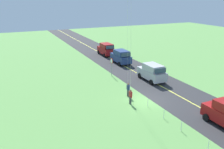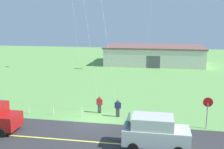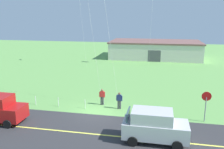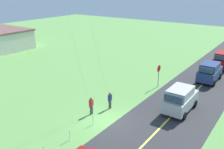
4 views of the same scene
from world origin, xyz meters
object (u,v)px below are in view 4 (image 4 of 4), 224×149
Objects in this scene: car_parked_east_near at (210,72)px; person_adult_companion at (110,100)px; stop_sign at (159,72)px; person_adult_near at (91,105)px; car_parked_east_far at (223,60)px; car_suv_foreground at (180,99)px.

car_parked_east_near is 13.73m from person_adult_companion.
person_adult_near is at bearing 167.23° from stop_sign.
person_adult_near is 1.00× the size of person_adult_companion.
stop_sign reaches higher than car_parked_east_far.
person_adult_companion is at bearing 169.49° from stop_sign.
person_adult_companion is (-3.33, 5.39, -0.29)m from car_suv_foreground.
stop_sign is at bearing 159.95° from car_parked_east_far.
stop_sign is 9.41m from person_adult_near.
car_suv_foreground is 1.00× the size of car_parked_east_near.
stop_sign reaches higher than car_suv_foreground.
stop_sign is (-11.58, 4.22, 0.65)m from car_parked_east_far.
car_parked_east_far is 19.70m from person_adult_companion.
car_parked_east_near is 6.72m from stop_sign.
car_parked_east_near is 1.72× the size of stop_sign.
person_adult_companion is (1.81, -0.71, 0.00)m from person_adult_near.
car_suv_foreground is 7.99m from person_adult_near.
car_suv_foreground and car_parked_east_far have the same top height.
car_parked_east_near is 2.75× the size of person_adult_companion.
car_suv_foreground is at bearing -8.95° from person_adult_near.
stop_sign is 1.60× the size of person_adult_near.
person_adult_near is at bearing 163.09° from car_parked_east_far.
stop_sign reaches higher than car_parked_east_near.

